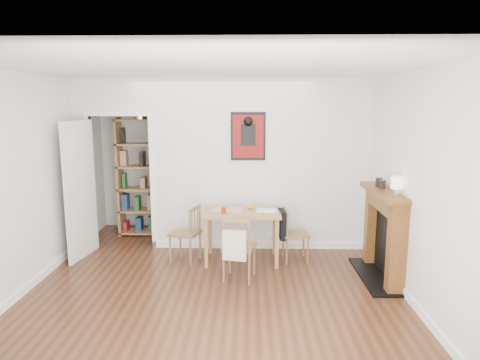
{
  "coord_description": "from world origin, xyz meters",
  "views": [
    {
      "loc": [
        0.43,
        -5.06,
        2.22
      ],
      "look_at": [
        0.3,
        0.6,
        1.22
      ],
      "focal_mm": 32.0,
      "sensor_mm": 36.0,
      "label": 1
    }
  ],
  "objects_px": {
    "notebook": "(266,210)",
    "mantel_lamp": "(397,184)",
    "chair_right": "(294,234)",
    "ceramic_jar_a": "(382,184)",
    "chair_left": "(185,234)",
    "ceramic_jar_b": "(379,182)",
    "fireplace": "(385,232)",
    "orange_fruit": "(250,206)",
    "bookshelf": "(143,178)",
    "red_glass": "(224,210)",
    "chair_front": "(239,247)",
    "dining_table": "(242,217)"
  },
  "relations": [
    {
      "from": "chair_left",
      "to": "bookshelf",
      "type": "distance_m",
      "value": 1.68
    },
    {
      "from": "notebook",
      "to": "ceramic_jar_b",
      "type": "height_order",
      "value": "ceramic_jar_b"
    },
    {
      "from": "red_glass",
      "to": "chair_left",
      "type": "bearing_deg",
      "value": 171.78
    },
    {
      "from": "chair_left",
      "to": "fireplace",
      "type": "relative_size",
      "value": 0.66
    },
    {
      "from": "chair_left",
      "to": "mantel_lamp",
      "type": "bearing_deg",
      "value": -17.44
    },
    {
      "from": "fireplace",
      "to": "orange_fruit",
      "type": "bearing_deg",
      "value": 158.88
    },
    {
      "from": "bookshelf",
      "to": "red_glass",
      "type": "height_order",
      "value": "bookshelf"
    },
    {
      "from": "fireplace",
      "to": "ceramic_jar_a",
      "type": "xyz_separation_m",
      "value": [
        -0.04,
        0.1,
        0.6
      ]
    },
    {
      "from": "dining_table",
      "to": "red_glass",
      "type": "relative_size",
      "value": 13.08
    },
    {
      "from": "fireplace",
      "to": "notebook",
      "type": "height_order",
      "value": "fireplace"
    },
    {
      "from": "chair_left",
      "to": "fireplace",
      "type": "xyz_separation_m",
      "value": [
        2.65,
        -0.51,
        0.21
      ]
    },
    {
      "from": "notebook",
      "to": "ceramic_jar_a",
      "type": "bearing_deg",
      "value": -17.65
    },
    {
      "from": "fireplace",
      "to": "orange_fruit",
      "type": "distance_m",
      "value": 1.85
    },
    {
      "from": "bookshelf",
      "to": "chair_right",
      "type": "bearing_deg",
      "value": -26.76
    },
    {
      "from": "bookshelf",
      "to": "ceramic_jar_b",
      "type": "height_order",
      "value": "bookshelf"
    },
    {
      "from": "notebook",
      "to": "mantel_lamp",
      "type": "distance_m",
      "value": 1.83
    },
    {
      "from": "chair_right",
      "to": "ceramic_jar_a",
      "type": "distance_m",
      "value": 1.41
    },
    {
      "from": "bookshelf",
      "to": "fireplace",
      "type": "height_order",
      "value": "bookshelf"
    },
    {
      "from": "bookshelf",
      "to": "ceramic_jar_a",
      "type": "distance_m",
      "value": 3.91
    },
    {
      "from": "chair_front",
      "to": "notebook",
      "type": "distance_m",
      "value": 0.84
    },
    {
      "from": "ceramic_jar_a",
      "to": "dining_table",
      "type": "bearing_deg",
      "value": 165.96
    },
    {
      "from": "bookshelf",
      "to": "red_glass",
      "type": "xyz_separation_m",
      "value": [
        1.45,
        -1.37,
        -0.21
      ]
    },
    {
      "from": "notebook",
      "to": "mantel_lamp",
      "type": "height_order",
      "value": "mantel_lamp"
    },
    {
      "from": "dining_table",
      "to": "ceramic_jar_b",
      "type": "height_order",
      "value": "ceramic_jar_b"
    },
    {
      "from": "ceramic_jar_a",
      "to": "chair_right",
      "type": "bearing_deg",
      "value": 156.18
    },
    {
      "from": "mantel_lamp",
      "to": "ceramic_jar_b",
      "type": "relative_size",
      "value": 2.06
    },
    {
      "from": "chair_front",
      "to": "ceramic_jar_a",
      "type": "relative_size",
      "value": 8.05
    },
    {
      "from": "dining_table",
      "to": "bookshelf",
      "type": "relative_size",
      "value": 0.54
    },
    {
      "from": "chair_left",
      "to": "red_glass",
      "type": "xyz_separation_m",
      "value": [
        0.56,
        -0.08,
        0.37
      ]
    },
    {
      "from": "chair_left",
      "to": "mantel_lamp",
      "type": "relative_size",
      "value": 3.68
    },
    {
      "from": "orange_fruit",
      "to": "red_glass",
      "type": "bearing_deg",
      "value": -147.87
    },
    {
      "from": "chair_right",
      "to": "mantel_lamp",
      "type": "relative_size",
      "value": 3.49
    },
    {
      "from": "orange_fruit",
      "to": "bookshelf",
      "type": "bearing_deg",
      "value": 147.95
    },
    {
      "from": "fireplace",
      "to": "red_glass",
      "type": "height_order",
      "value": "fireplace"
    },
    {
      "from": "chair_front",
      "to": "mantel_lamp",
      "type": "distance_m",
      "value": 2.07
    },
    {
      "from": "ceramic_jar_b",
      "to": "dining_table",
      "type": "bearing_deg",
      "value": 170.63
    },
    {
      "from": "chair_front",
      "to": "orange_fruit",
      "type": "distance_m",
      "value": 0.86
    },
    {
      "from": "chair_front",
      "to": "mantel_lamp",
      "type": "bearing_deg",
      "value": -6.32
    },
    {
      "from": "dining_table",
      "to": "chair_right",
      "type": "relative_size",
      "value": 1.39
    },
    {
      "from": "mantel_lamp",
      "to": "ceramic_jar_a",
      "type": "relative_size",
      "value": 2.1
    },
    {
      "from": "dining_table",
      "to": "chair_right",
      "type": "distance_m",
      "value": 0.79
    },
    {
      "from": "mantel_lamp",
      "to": "red_glass",
      "type": "bearing_deg",
      "value": 160.23
    },
    {
      "from": "chair_left",
      "to": "ceramic_jar_a",
      "type": "relative_size",
      "value": 7.75
    },
    {
      "from": "red_glass",
      "to": "ceramic_jar_a",
      "type": "height_order",
      "value": "ceramic_jar_a"
    },
    {
      "from": "chair_right",
      "to": "red_glass",
      "type": "distance_m",
      "value": 1.08
    },
    {
      "from": "orange_fruit",
      "to": "notebook",
      "type": "height_order",
      "value": "orange_fruit"
    },
    {
      "from": "dining_table",
      "to": "ceramic_jar_a",
      "type": "relative_size",
      "value": 10.22
    },
    {
      "from": "chair_right",
      "to": "chair_front",
      "type": "bearing_deg",
      "value": -138.64
    },
    {
      "from": "chair_front",
      "to": "bookshelf",
      "type": "xyz_separation_m",
      "value": [
        -1.68,
        1.92,
        0.56
      ]
    },
    {
      "from": "red_glass",
      "to": "mantel_lamp",
      "type": "distance_m",
      "value": 2.29
    }
  ]
}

